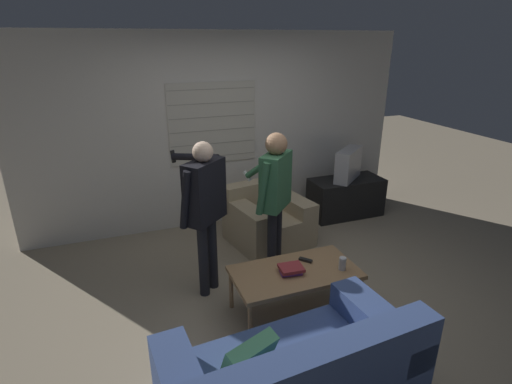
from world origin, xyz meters
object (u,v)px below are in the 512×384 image
soda_can (342,263)px  tv (348,164)px  person_left_standing (204,201)px  person_right_standing (275,187)px  couch_blue (293,384)px  armchair_beige (267,220)px  spare_remote (306,260)px  book_stack (291,269)px  coffee_table (295,274)px

soda_can → tv: bearing=56.5°
person_left_standing → person_right_standing: size_ratio=1.00×
tv → person_right_standing: bearing=-5.8°
couch_blue → armchair_beige: 2.61m
spare_remote → person_right_standing: bearing=55.7°
armchair_beige → book_stack: bearing=65.4°
coffee_table → soda_can: (0.41, -0.13, 0.10)m
armchair_beige → person_right_standing: (-0.20, -0.69, 0.71)m
person_right_standing → spare_remote: (0.07, -0.62, -0.54)m
tv → couch_blue: bearing=12.9°
couch_blue → armchair_beige: size_ratio=1.66×
tv → book_stack: 2.52m
armchair_beige → spare_remote: bearing=73.3°
person_right_standing → couch_blue: bearing=-154.4°
soda_can → spare_remote: soda_can is taller
coffee_table → tv: bearing=46.7°
armchair_beige → tv: 1.50m
armchair_beige → person_left_standing: bearing=28.3°
armchair_beige → person_left_standing: 1.45m
tv → spare_remote: size_ratio=4.83×
coffee_table → book_stack: size_ratio=5.10×
tv → soda_can: tv is taller
person_right_standing → soda_can: (0.32, -0.87, -0.49)m
person_left_standing → soda_can: person_left_standing is taller
book_stack → soda_can: (0.47, -0.11, 0.03)m
spare_remote → soda_can: bearing=-85.9°
person_right_standing → book_stack: bearing=-146.7°
armchair_beige → person_right_standing: 1.01m
book_stack → spare_remote: 0.26m
couch_blue → person_right_standing: size_ratio=1.10×
book_stack → person_left_standing: bearing=133.9°
couch_blue → spare_remote: bearing=55.4°
coffee_table → person_right_standing: size_ratio=0.73×
couch_blue → book_stack: size_ratio=7.61×
person_left_standing → book_stack: bearing=-86.5°
couch_blue → soda_can: size_ratio=13.71×
coffee_table → person_right_standing: bearing=82.4°
tv → person_right_standing: person_right_standing is taller
armchair_beige → person_left_standing: (-0.98, -0.80, 0.71)m
person_left_standing → soda_can: 1.42m
armchair_beige → person_left_standing: size_ratio=0.66×
armchair_beige → person_right_standing: person_right_standing is taller
soda_can → person_right_standing: bearing=110.1°
person_right_standing → spare_remote: bearing=-129.0°
soda_can → book_stack: bearing=166.2°
armchair_beige → tv: bearing=-176.5°
person_right_standing → tv: bearing=-11.9°
person_left_standing → soda_can: bearing=-75.4°
armchair_beige → spare_remote: size_ratio=8.36×
book_stack → soda_can: size_ratio=1.80×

